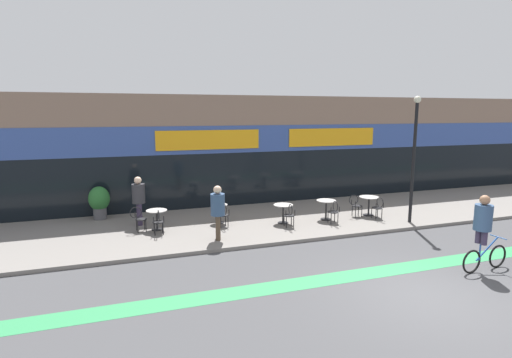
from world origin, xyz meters
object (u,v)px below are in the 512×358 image
(bistro_table_1, at_px, (220,210))
(bistro_table_4, at_px, (369,202))
(bistro_table_0, at_px, (157,216))
(cafe_chair_4_near, at_px, (378,206))
(bistro_table_2, at_px, (283,210))
(cafe_chair_1_near, at_px, (224,213))
(cafe_chair_0_near, at_px, (158,220))
(lamp_post, at_px, (414,150))
(cafe_chair_2_near, at_px, (290,214))
(pedestrian_near_end, at_px, (218,208))
(pedestrian_far_end, at_px, (139,196))
(cyclist_0, at_px, (484,227))
(cafe_chair_3_near, at_px, (334,210))
(cafe_chair_4_side, at_px, (356,204))
(bistro_table_3, at_px, (326,206))
(planter_pot, at_px, (99,201))
(cafe_chair_0_side, at_px, (139,217))

(bistro_table_1, distance_m, bistro_table_4, 6.12)
(bistro_table_0, distance_m, cafe_chair_4_near, 8.51)
(bistro_table_2, height_order, cafe_chair_1_near, cafe_chair_1_near)
(cafe_chair_0_near, relative_size, lamp_post, 0.19)
(lamp_post, bearing_deg, cafe_chair_2_near, 170.08)
(pedestrian_near_end, distance_m, pedestrian_far_end, 3.58)
(cyclist_0, bearing_deg, cafe_chair_1_near, 128.65)
(bistro_table_1, relative_size, cafe_chair_0_near, 0.79)
(cafe_chair_1_near, xyz_separation_m, pedestrian_far_end, (-2.92, 1.33, 0.57))
(cafe_chair_0_near, height_order, cafe_chair_4_near, same)
(lamp_post, bearing_deg, bistro_table_4, 122.88)
(bistro_table_1, xyz_separation_m, cafe_chair_3_near, (4.08, -1.53, 0.01))
(bistro_table_2, height_order, cafe_chair_4_side, cafe_chair_4_side)
(bistro_table_3, relative_size, cafe_chair_1_near, 0.86)
(bistro_table_3, bearing_deg, bistro_table_0, 173.56)
(cafe_chair_3_near, relative_size, cafe_chair_4_side, 1.00)
(bistro_table_3, bearing_deg, pedestrian_far_end, 167.04)
(cafe_chair_3_near, height_order, planter_pot, planter_pot)
(bistro_table_0, xyz_separation_m, cyclist_0, (8.02, -6.47, 0.62))
(bistro_table_1, bearing_deg, lamp_post, -18.15)
(bistro_table_1, xyz_separation_m, bistro_table_4, (6.06, -0.89, 0.06))
(lamp_post, bearing_deg, cyclist_0, -106.48)
(bistro_table_3, distance_m, pedestrian_near_end, 4.76)
(cafe_chair_1_near, xyz_separation_m, cafe_chair_4_side, (5.42, -0.26, 0.00))
(cafe_chair_4_near, height_order, planter_pot, planter_pot)
(bistro_table_0, bearing_deg, cafe_chair_4_near, -9.04)
(bistro_table_4, relative_size, cafe_chair_3_near, 0.88)
(pedestrian_near_end, bearing_deg, cafe_chair_0_near, -19.64)
(bistro_table_2, height_order, planter_pot, planter_pot)
(pedestrian_near_end, bearing_deg, cafe_chair_1_near, -99.00)
(cafe_chair_0_near, bearing_deg, bistro_table_1, -71.54)
(bistro_table_3, xyz_separation_m, cafe_chair_4_near, (1.98, -0.61, -0.04))
(cafe_chair_4_side, relative_size, pedestrian_near_end, 0.50)
(planter_pot, xyz_separation_m, cyclist_0, (10.02, -8.71, 0.41))
(pedestrian_far_end, bearing_deg, cafe_chair_4_side, -21.44)
(cafe_chair_1_near, bearing_deg, bistro_table_2, -100.73)
(cafe_chair_4_near, xyz_separation_m, cyclist_0, (-0.39, -5.13, 0.63))
(cafe_chair_4_near, distance_m, pedestrian_near_end, 6.63)
(bistro_table_3, bearing_deg, cafe_chair_0_near, 179.11)
(bistro_table_3, relative_size, cafe_chair_4_near, 0.86)
(cafe_chair_0_side, distance_m, lamp_post, 10.40)
(bistro_table_4, distance_m, cafe_chair_3_near, 2.08)
(cafe_chair_0_side, bearing_deg, bistro_table_2, -13.00)
(cafe_chair_1_near, bearing_deg, bistro_table_0, 73.76)
(planter_pot, relative_size, cyclist_0, 0.61)
(pedestrian_near_end, bearing_deg, bistro_table_1, -92.23)
(bistro_table_2, height_order, bistro_table_4, bistro_table_4)
(bistro_table_3, distance_m, cafe_chair_0_side, 7.09)
(bistro_table_0, relative_size, cafe_chair_2_near, 0.82)
(cafe_chair_1_near, bearing_deg, pedestrian_far_end, 60.01)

